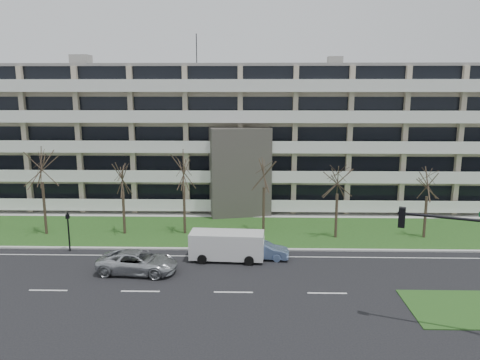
{
  "coord_description": "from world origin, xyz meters",
  "views": [
    {
      "loc": [
        1.09,
        -27.98,
        12.88
      ],
      "look_at": [
        0.19,
        10.0,
        5.37
      ],
      "focal_mm": 35.0,
      "sensor_mm": 36.0,
      "label": 1
    }
  ],
  "objects_px": {
    "silver_pickup": "(138,262)",
    "blue_sedan": "(262,250)",
    "pedestrian_signal": "(68,227)",
    "white_van": "(228,243)",
    "traffic_signal": "(472,256)"
  },
  "relations": [
    {
      "from": "traffic_signal",
      "to": "white_van",
      "type": "bearing_deg",
      "value": 161.28
    },
    {
      "from": "blue_sedan",
      "to": "traffic_signal",
      "type": "relative_size",
      "value": 0.6
    },
    {
      "from": "silver_pickup",
      "to": "pedestrian_signal",
      "type": "relative_size",
      "value": 1.75
    },
    {
      "from": "silver_pickup",
      "to": "white_van",
      "type": "bearing_deg",
      "value": -61.34
    },
    {
      "from": "blue_sedan",
      "to": "pedestrian_signal",
      "type": "relative_size",
      "value": 1.26
    },
    {
      "from": "blue_sedan",
      "to": "white_van",
      "type": "distance_m",
      "value": 2.71
    },
    {
      "from": "white_van",
      "to": "traffic_signal",
      "type": "bearing_deg",
      "value": -35.83
    },
    {
      "from": "white_van",
      "to": "traffic_signal",
      "type": "relative_size",
      "value": 0.84
    },
    {
      "from": "silver_pickup",
      "to": "pedestrian_signal",
      "type": "distance_m",
      "value": 7.93
    },
    {
      "from": "blue_sedan",
      "to": "traffic_signal",
      "type": "bearing_deg",
      "value": -129.93
    },
    {
      "from": "white_van",
      "to": "blue_sedan",
      "type": "bearing_deg",
      "value": 10.38
    },
    {
      "from": "silver_pickup",
      "to": "white_van",
      "type": "xyz_separation_m",
      "value": [
        6.26,
        2.69,
        0.52
      ]
    },
    {
      "from": "blue_sedan",
      "to": "white_van",
      "type": "relative_size",
      "value": 0.71
    },
    {
      "from": "silver_pickup",
      "to": "blue_sedan",
      "type": "height_order",
      "value": "silver_pickup"
    },
    {
      "from": "white_van",
      "to": "silver_pickup",
      "type": "bearing_deg",
      "value": -153.28
    }
  ]
}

